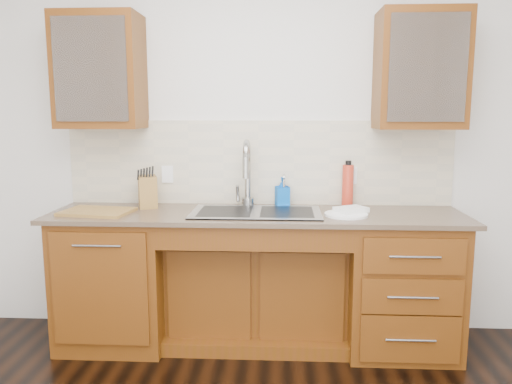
# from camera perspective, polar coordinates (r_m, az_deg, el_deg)

# --- Properties ---
(wall_back) EXTENTS (4.00, 0.10, 2.70)m
(wall_back) POSITION_cam_1_polar(r_m,az_deg,el_deg) (3.57, 0.34, 5.78)
(wall_back) COLOR silver
(wall_back) RESTS_ON ground
(base_cabinet_left) EXTENTS (0.70, 0.62, 0.88)m
(base_cabinet_left) POSITION_cam_1_polar(r_m,az_deg,el_deg) (3.57, -15.58, -9.47)
(base_cabinet_left) COLOR #593014
(base_cabinet_left) RESTS_ON ground
(base_cabinet_center) EXTENTS (1.20, 0.44, 0.70)m
(base_cabinet_center) POSITION_cam_1_polar(r_m,az_deg,el_deg) (3.51, 0.11, -11.00)
(base_cabinet_center) COLOR #593014
(base_cabinet_center) RESTS_ON ground
(base_cabinet_right) EXTENTS (0.70, 0.62, 0.88)m
(base_cabinet_right) POSITION_cam_1_polar(r_m,az_deg,el_deg) (3.48, 16.09, -9.98)
(base_cabinet_right) COLOR #593014
(base_cabinet_right) RESTS_ON ground
(countertop) EXTENTS (2.70, 0.65, 0.03)m
(countertop) POSITION_cam_1_polar(r_m,az_deg,el_deg) (3.26, 0.02, -2.62)
(countertop) COLOR #84705B
(countertop) RESTS_ON base_cabinet_left
(backsplash) EXTENTS (2.70, 0.02, 0.59)m
(backsplash) POSITION_cam_1_polar(r_m,az_deg,el_deg) (3.53, 0.29, 3.37)
(backsplash) COLOR beige
(backsplash) RESTS_ON wall_back
(sink) EXTENTS (0.84, 0.46, 0.19)m
(sink) POSITION_cam_1_polar(r_m,az_deg,el_deg) (3.26, 0.01, -3.88)
(sink) COLOR #9E9EA5
(sink) RESTS_ON countertop
(faucet) EXTENTS (0.04, 0.04, 0.40)m
(faucet) POSITION_cam_1_polar(r_m,az_deg,el_deg) (3.44, -0.95, 1.63)
(faucet) COLOR #999993
(faucet) RESTS_ON countertop
(filter_tap) EXTENTS (0.02, 0.02, 0.24)m
(filter_tap) POSITION_cam_1_polar(r_m,az_deg,el_deg) (3.46, 3.20, 0.31)
(filter_tap) COLOR #999993
(filter_tap) RESTS_ON countertop
(upper_cabinet_left) EXTENTS (0.55, 0.34, 0.75)m
(upper_cabinet_left) POSITION_cam_1_polar(r_m,az_deg,el_deg) (3.57, -17.39, 13.00)
(upper_cabinet_left) COLOR #593014
(upper_cabinet_left) RESTS_ON wall_back
(upper_cabinet_right) EXTENTS (0.55, 0.34, 0.75)m
(upper_cabinet_right) POSITION_cam_1_polar(r_m,az_deg,el_deg) (3.47, 18.25, 13.08)
(upper_cabinet_right) COLOR #593014
(upper_cabinet_right) RESTS_ON wall_back
(outlet_left) EXTENTS (0.08, 0.01, 0.12)m
(outlet_left) POSITION_cam_1_polar(r_m,az_deg,el_deg) (3.61, -10.09, 2.01)
(outlet_left) COLOR white
(outlet_left) RESTS_ON backsplash
(outlet_right) EXTENTS (0.08, 0.01, 0.12)m
(outlet_right) POSITION_cam_1_polar(r_m,az_deg,el_deg) (3.55, 10.82, 1.86)
(outlet_right) COLOR white
(outlet_right) RESTS_ON backsplash
(soap_bottle) EXTENTS (0.11, 0.11, 0.20)m
(soap_bottle) POSITION_cam_1_polar(r_m,az_deg,el_deg) (3.48, 3.03, 0.05)
(soap_bottle) COLOR blue
(soap_bottle) RESTS_ON countertop
(water_bottle) EXTENTS (0.10, 0.10, 0.29)m
(water_bottle) POSITION_cam_1_polar(r_m,az_deg,el_deg) (3.51, 10.44, 0.71)
(water_bottle) COLOR red
(water_bottle) RESTS_ON countertop
(plate) EXTENTS (0.34, 0.34, 0.02)m
(plate) POSITION_cam_1_polar(r_m,az_deg,el_deg) (3.21, 10.26, -2.55)
(plate) COLOR white
(plate) RESTS_ON countertop
(dish_towel) EXTENTS (0.24, 0.22, 0.03)m
(dish_towel) POSITION_cam_1_polar(r_m,az_deg,el_deg) (3.26, 10.81, -1.99)
(dish_towel) COLOR white
(dish_towel) RESTS_ON plate
(knife_block) EXTENTS (0.18, 0.22, 0.22)m
(knife_block) POSITION_cam_1_polar(r_m,az_deg,el_deg) (3.52, -12.28, 0.06)
(knife_block) COLOR brown
(knife_block) RESTS_ON countertop
(cutting_board) EXTENTS (0.47, 0.36, 0.02)m
(cutting_board) POSITION_cam_1_polar(r_m,az_deg,el_deg) (3.40, -17.69, -2.15)
(cutting_board) COLOR brown
(cutting_board) RESTS_ON countertop
(cup_left_a) EXTENTS (0.15, 0.15, 0.11)m
(cup_left_a) POSITION_cam_1_polar(r_m,az_deg,el_deg) (3.61, -19.48, 12.11)
(cup_left_a) COLOR silver
(cup_left_a) RESTS_ON upper_cabinet_left
(cup_left_b) EXTENTS (0.10, 0.10, 0.09)m
(cup_left_b) POSITION_cam_1_polar(r_m,az_deg,el_deg) (3.52, -15.00, 12.27)
(cup_left_b) COLOR white
(cup_left_b) RESTS_ON upper_cabinet_left
(cup_right_a) EXTENTS (0.17, 0.17, 0.10)m
(cup_right_a) POSITION_cam_1_polar(r_m,az_deg,el_deg) (3.45, 17.47, 12.33)
(cup_right_a) COLOR silver
(cup_right_a) RESTS_ON upper_cabinet_right
(cup_right_b) EXTENTS (0.12, 0.12, 0.10)m
(cup_right_b) POSITION_cam_1_polar(r_m,az_deg,el_deg) (3.49, 19.59, 12.17)
(cup_right_b) COLOR white
(cup_right_b) RESTS_ON upper_cabinet_right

